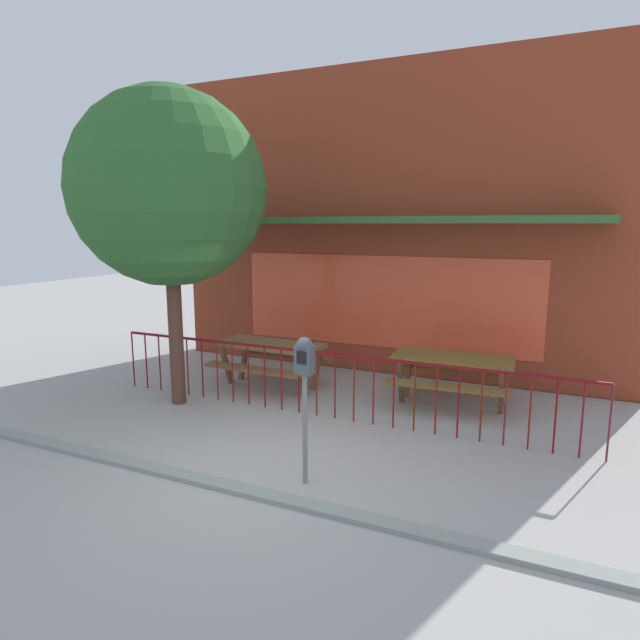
% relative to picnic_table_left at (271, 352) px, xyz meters
% --- Properties ---
extents(ground, '(40.00, 40.00, 0.00)m').
position_rel_picnic_table_left_xyz_m(ground, '(1.45, -2.99, -0.61)').
color(ground, '#A09E99').
extents(pub_storefront, '(8.64, 1.27, 5.58)m').
position_rel_picnic_table_left_xyz_m(pub_storefront, '(1.45, 1.87, 2.16)').
color(pub_storefront, '#451E17').
rests_on(pub_storefront, ground).
extents(patio_fence_front, '(7.28, 0.04, 0.97)m').
position_rel_picnic_table_left_xyz_m(patio_fence_front, '(1.45, -0.97, 0.05)').
color(patio_fence_front, maroon).
rests_on(patio_fence_front, ground).
extents(picnic_table_left, '(1.84, 1.41, 0.79)m').
position_rel_picnic_table_left_xyz_m(picnic_table_left, '(0.00, 0.00, 0.00)').
color(picnic_table_left, brown).
rests_on(picnic_table_left, ground).
extents(picnic_table_right, '(1.88, 1.47, 0.79)m').
position_rel_picnic_table_left_xyz_m(picnic_table_right, '(3.01, 0.34, 0.00)').
color(picnic_table_right, brown).
rests_on(picnic_table_right, ground).
extents(parking_meter_near, '(0.18, 0.17, 1.62)m').
position_rel_picnic_table_left_xyz_m(parking_meter_near, '(2.07, -2.91, 0.64)').
color(parking_meter_near, slate).
rests_on(parking_meter_near, ground).
extents(street_tree, '(2.88, 2.88, 4.73)m').
position_rel_picnic_table_left_xyz_m(street_tree, '(-0.91, -1.35, 2.67)').
color(street_tree, '#523226').
rests_on(street_tree, ground).
extents(curb_edge, '(12.10, 0.20, 0.11)m').
position_rel_picnic_table_left_xyz_m(curb_edge, '(1.45, -3.37, -0.61)').
color(curb_edge, gray).
rests_on(curb_edge, ground).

